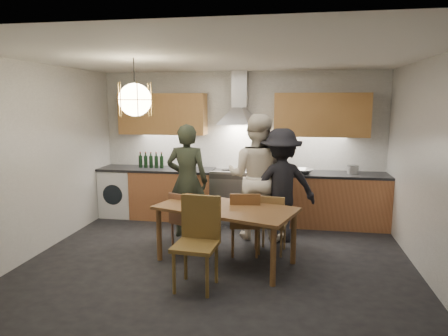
% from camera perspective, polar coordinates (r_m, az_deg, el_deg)
% --- Properties ---
extents(ground, '(5.00, 5.00, 0.00)m').
position_cam_1_polar(ground, '(5.30, -0.97, -13.62)').
color(ground, black).
rests_on(ground, ground).
extents(room_shell, '(5.02, 4.52, 2.61)m').
position_cam_1_polar(room_shell, '(4.89, -1.02, 5.11)').
color(room_shell, white).
rests_on(room_shell, ground).
extents(counter_run, '(5.00, 0.62, 0.90)m').
position_cam_1_polar(counter_run, '(6.99, 2.20, -4.00)').
color(counter_run, '#BE7849').
rests_on(counter_run, ground).
extents(range_stove, '(0.90, 0.60, 0.92)m').
position_cam_1_polar(range_stove, '(6.99, 2.00, -4.07)').
color(range_stove, silver).
rests_on(range_stove, ground).
extents(wall_fixtures, '(4.30, 0.54, 1.10)m').
position_cam_1_polar(wall_fixtures, '(6.92, 2.21, 7.76)').
color(wall_fixtures, tan).
rests_on(wall_fixtures, ground).
extents(pendant_lamp, '(0.43, 0.43, 0.70)m').
position_cam_1_polar(pendant_lamp, '(5.06, -12.60, 9.49)').
color(pendant_lamp, black).
rests_on(pendant_lamp, ground).
extents(dining_table, '(1.94, 1.38, 0.74)m').
position_cam_1_polar(dining_table, '(5.17, 0.23, -6.51)').
color(dining_table, brown).
rests_on(dining_table, ground).
extents(chair_back_left, '(0.48, 0.48, 0.82)m').
position_cam_1_polar(chair_back_left, '(5.69, -5.76, -7.00)').
color(chair_back_left, brown).
rests_on(chair_back_left, ground).
extents(chair_back_mid, '(0.45, 0.45, 0.89)m').
position_cam_1_polar(chair_back_mid, '(5.42, 2.99, -7.39)').
color(chair_back_mid, brown).
rests_on(chair_back_mid, ground).
extents(chair_back_right, '(0.42, 0.42, 0.83)m').
position_cam_1_polar(chair_back_right, '(5.51, 6.78, -7.47)').
color(chair_back_right, brown).
rests_on(chair_back_right, ground).
extents(chair_front, '(0.50, 0.50, 1.03)m').
position_cam_1_polar(chair_front, '(4.57, -3.72, -9.58)').
color(chair_front, brown).
rests_on(chair_front, ground).
extents(person_left, '(0.64, 0.43, 1.75)m').
position_cam_1_polar(person_left, '(6.14, -5.27, -1.87)').
color(person_left, black).
rests_on(person_left, ground).
extents(person_mid, '(1.04, 0.88, 1.90)m').
position_cam_1_polar(person_mid, '(6.08, 4.65, -1.26)').
color(person_mid, beige).
rests_on(person_mid, ground).
extents(person_right, '(1.23, 0.93, 1.69)m').
position_cam_1_polar(person_right, '(5.99, 8.09, -2.48)').
color(person_right, black).
rests_on(person_right, ground).
extents(mixing_bowl, '(0.43, 0.43, 0.08)m').
position_cam_1_polar(mixing_bowl, '(6.74, 11.15, -0.44)').
color(mixing_bowl, silver).
rests_on(mixing_bowl, counter_run).
extents(stock_pot, '(0.23, 0.23, 0.13)m').
position_cam_1_polar(stock_pot, '(6.94, 17.91, -0.23)').
color(stock_pot, '#ACACAF').
rests_on(stock_pot, counter_run).
extents(wine_bottles, '(0.47, 0.07, 0.28)m').
position_cam_1_polar(wine_bottles, '(7.28, -10.39, 1.12)').
color(wine_bottles, black).
rests_on(wine_bottles, counter_run).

